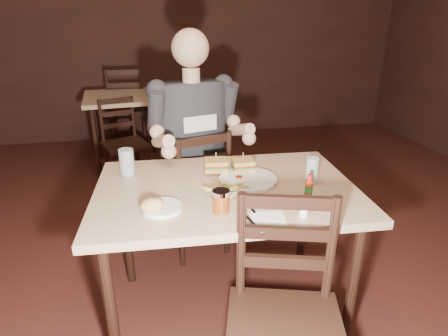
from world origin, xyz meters
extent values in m
plane|color=black|center=(0.00, 0.00, 0.00)|extent=(7.00, 7.00, 0.00)
plane|color=#3A201B|center=(0.00, 3.50, 1.40)|extent=(6.00, 0.00, 6.00)
cube|color=tan|center=(-0.05, 0.10, 0.75)|extent=(1.31, 0.92, 0.04)
cylinder|color=black|center=(-0.62, -0.20, 0.36)|extent=(0.05, 0.05, 0.73)
cylinder|color=black|center=(-0.58, 0.47, 0.36)|extent=(0.05, 0.05, 0.73)
cylinder|color=black|center=(0.47, -0.27, 0.36)|extent=(0.05, 0.05, 0.73)
cylinder|color=black|center=(0.52, 0.41, 0.36)|extent=(0.05, 0.05, 0.73)
cube|color=tan|center=(-0.63, 2.50, 0.75)|extent=(0.87, 0.87, 0.04)
cylinder|color=black|center=(-0.92, 2.15, 0.36)|extent=(0.04, 0.04, 0.73)
cylinder|color=black|center=(-0.98, 2.79, 0.36)|extent=(0.04, 0.04, 0.73)
cylinder|color=black|center=(-0.29, 2.21, 0.36)|extent=(0.04, 0.04, 0.73)
cylinder|color=black|center=(-0.34, 2.85, 0.36)|extent=(0.04, 0.04, 0.73)
cylinder|color=white|center=(0.07, 0.14, 0.78)|extent=(0.30, 0.30, 0.02)
ellipsoid|color=maroon|center=(0.03, 0.17, 0.79)|extent=(0.04, 0.04, 0.01)
cylinder|color=silver|center=(-0.53, 0.36, 0.84)|extent=(0.08, 0.08, 0.14)
cylinder|color=silver|center=(0.37, 0.06, 0.84)|extent=(0.06, 0.06, 0.13)
cube|color=white|center=(0.06, -0.23, 0.77)|extent=(0.15, 0.15, 0.00)
cube|color=silver|center=(-0.03, -0.24, 0.78)|extent=(0.06, 0.22, 0.01)
cube|color=silver|center=(0.01, -0.10, 0.78)|extent=(0.02, 0.17, 0.01)
cylinder|color=white|center=(-0.37, -0.07, 0.78)|extent=(0.18, 0.18, 0.01)
ellipsoid|color=tan|center=(-0.41, -0.09, 0.81)|extent=(0.10, 0.09, 0.06)
camera|label=1|loc=(-0.40, -1.52, 1.55)|focal=30.00mm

